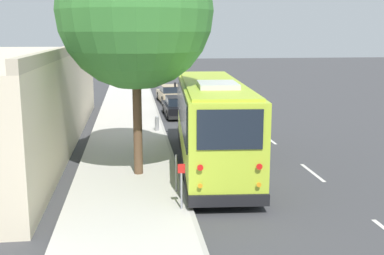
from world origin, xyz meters
The scene contains 13 objects.
ground_plane centered at (0.00, 0.00, 0.00)m, with size 160.00×160.00×0.00m, color #3D3D3F.
sidewalk_slab centered at (0.00, 3.84, 0.07)m, with size 80.00×3.77×0.15m, color beige.
curb_strip centered at (0.00, 1.89, 0.07)m, with size 80.00×0.14×0.15m, color #AAA69D.
shuttle_bus centered at (1.49, 0.42, 1.94)m, with size 10.88×3.17×3.60m.
parked_sedan_black centered at (13.38, 0.62, 0.59)m, with size 4.23×1.86×1.29m.
parked_sedan_tan centered at (19.59, 0.59, 0.62)m, with size 4.39×2.00×1.33m.
street_tree centered at (0.52, 3.38, 6.46)m, with size 5.55×5.55×9.54m.
sign_post_near centered at (-3.49, 2.17, 0.87)m, with size 0.06×0.22×1.39m.
sign_post_far centered at (-1.83, 2.17, 0.77)m, with size 0.06×0.06×1.24m.
fire_hydrant centered at (8.20, 2.26, 0.55)m, with size 0.22×0.22×0.81m.
building_backdrop centered at (6.49, 9.51, 2.17)m, with size 22.83×6.49×4.72m.
lane_stripe_mid centered at (0.12, -3.32, 0.00)m, with size 2.40×0.14×0.01m, color silver.
lane_stripe_ahead centered at (6.12, -3.32, 0.00)m, with size 2.40×0.14×0.01m, color silver.
Camera 1 is at (-17.08, 3.57, 5.37)m, focal length 45.00 mm.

